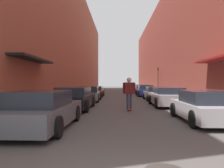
% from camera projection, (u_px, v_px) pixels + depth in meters
% --- Properties ---
extents(ground, '(132.32, 132.32, 0.00)m').
position_uv_depth(ground, '(121.00, 96.00, 26.12)').
color(ground, '#4C4947').
extents(curb_strip_left, '(1.80, 60.15, 0.12)m').
position_uv_depth(curb_strip_left, '(87.00, 93.00, 32.24)').
color(curb_strip_left, gray).
rests_on(curb_strip_left, ground).
extents(curb_strip_right, '(1.80, 60.15, 0.12)m').
position_uv_depth(curb_strip_right, '(153.00, 93.00, 32.03)').
color(curb_strip_right, gray).
rests_on(curb_strip_right, ground).
extents(building_row_left, '(4.90, 60.15, 15.57)m').
position_uv_depth(building_row_left, '(68.00, 41.00, 32.26)').
color(building_row_left, brown).
rests_on(building_row_left, ground).
extents(building_row_right, '(4.90, 60.15, 13.52)m').
position_uv_depth(building_row_right, '(173.00, 47.00, 31.93)').
color(building_row_right, brown).
rests_on(building_row_right, ground).
extents(parked_car_left_0, '(2.05, 4.47, 1.25)m').
position_uv_depth(parked_car_left_0, '(41.00, 110.00, 7.26)').
color(parked_car_left_0, '#515459').
rests_on(parked_car_left_0, ground).
extents(parked_car_left_1, '(1.96, 4.66, 1.27)m').
position_uv_depth(parked_car_left_1, '(75.00, 98.00, 12.56)').
color(parked_car_left_1, black).
rests_on(parked_car_left_1, ground).
extents(parked_car_left_2, '(1.85, 4.34, 1.23)m').
position_uv_depth(parked_car_left_2, '(89.00, 94.00, 18.11)').
color(parked_car_left_2, gray).
rests_on(parked_car_left_2, ground).
extents(parked_car_left_3, '(1.99, 4.69, 1.15)m').
position_uv_depth(parked_car_left_3, '(95.00, 91.00, 24.15)').
color(parked_car_left_3, maroon).
rests_on(parked_car_left_3, ground).
extents(parked_car_right_0, '(1.86, 4.15, 1.21)m').
position_uv_depth(parked_car_right_0, '(204.00, 107.00, 8.48)').
color(parked_car_right_0, '#B7B7BC').
rests_on(parked_car_right_0, ground).
extents(parked_car_right_1, '(2.03, 4.22, 1.22)m').
position_uv_depth(parked_car_right_1, '(168.00, 97.00, 14.17)').
color(parked_car_right_1, '#B7B7BC').
rests_on(parked_car_right_1, ground).
extents(parked_car_right_2, '(1.95, 4.31, 1.18)m').
position_uv_depth(parked_car_right_2, '(156.00, 93.00, 19.30)').
color(parked_car_right_2, '#515459').
rests_on(parked_car_right_2, ground).
extents(parked_car_right_3, '(1.88, 4.25, 1.26)m').
position_uv_depth(parked_car_right_3, '(145.00, 91.00, 24.88)').
color(parked_car_right_3, navy).
rests_on(parked_car_right_3, ground).
extents(parked_car_right_4, '(2.01, 4.52, 1.27)m').
position_uv_depth(parked_car_right_4, '(141.00, 89.00, 30.34)').
color(parked_car_right_4, maroon).
rests_on(parked_car_right_4, ground).
extents(skateboarder, '(0.70, 0.78, 1.81)m').
position_uv_depth(skateboarder, '(129.00, 90.00, 11.99)').
color(skateboarder, '#B2231E').
rests_on(skateboarder, ground).
extents(traffic_light, '(0.16, 0.22, 3.57)m').
position_uv_depth(traffic_light, '(158.00, 77.00, 30.74)').
color(traffic_light, '#2D2D2D').
rests_on(traffic_light, curb_strip_right).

